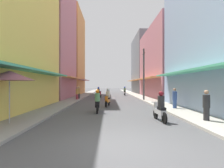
{
  "coord_description": "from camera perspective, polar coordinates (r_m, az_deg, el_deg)",
  "views": [
    {
      "loc": [
        -0.3,
        -5.41,
        1.91
      ],
      "look_at": [
        0.19,
        18.81,
        1.99
      ],
      "focal_mm": 27.5,
      "sensor_mm": 36.0,
      "label": 1
    }
  ],
  "objects": [
    {
      "name": "ground_plane",
      "position": [
        28.67,
        -0.56,
        -4.01
      ],
      "size": [
        119.67,
        119.67,
        0.0
      ],
      "primitive_type": "plane",
      "color": "#4C4C4F"
    },
    {
      "name": "sidewalk_left",
      "position": [
        28.99,
        -9.74,
        -3.84
      ],
      "size": [
        1.92,
        62.39,
        0.12
      ],
      "primitive_type": "cube",
      "color": "gray",
      "rests_on": "ground"
    },
    {
      "name": "sidewalk_right",
      "position": [
        29.08,
        8.58,
        -3.83
      ],
      "size": [
        1.92,
        62.39,
        0.12
      ],
      "primitive_type": "cube",
      "color": "#ADA89E",
      "rests_on": "ground"
    },
    {
      "name": "building_left_mid",
      "position": [
        25.88,
        -20.49,
        15.11
      ],
      "size": [
        7.05,
        9.31,
        17.48
      ],
      "color": "#B7727F",
      "rests_on": "ground"
    },
    {
      "name": "building_left_far",
      "position": [
        35.38,
        -14.88,
        9.83
      ],
      "size": [
        7.05,
        9.31,
        16.14
      ],
      "color": "#D88C4C",
      "rests_on": "ground"
    },
    {
      "name": "building_right_mid",
      "position": [
        26.98,
        18.15,
        6.67
      ],
      "size": [
        7.05,
        13.54,
        10.26
      ],
      "color": "#B7727F",
      "rests_on": "ground"
    },
    {
      "name": "building_right_far",
      "position": [
        39.59,
        11.85,
        6.19
      ],
      "size": [
        7.05,
        11.88,
        12.61
      ],
      "color": "slate",
      "rests_on": "ground"
    },
    {
      "name": "motorbike_orange",
      "position": [
        15.03,
        -1.45,
        -4.79
      ],
      "size": [
        0.61,
        1.79,
        1.58
      ],
      "color": "black",
      "rests_on": "ground"
    },
    {
      "name": "motorbike_maroon",
      "position": [
        24.64,
        -4.4,
        -2.99
      ],
      "size": [
        0.7,
        1.76,
        1.58
      ],
      "color": "black",
      "rests_on": "ground"
    },
    {
      "name": "motorbike_black",
      "position": [
        11.92,
        -4.84,
        -6.0
      ],
      "size": [
        0.55,
        1.81,
        1.58
      ],
      "color": "black",
      "rests_on": "ground"
    },
    {
      "name": "motorbike_white",
      "position": [
        30.26,
        4.23,
        -2.47
      ],
      "size": [
        0.55,
        1.81,
        1.58
      ],
      "color": "black",
      "rests_on": "ground"
    },
    {
      "name": "motorbike_silver",
      "position": [
        9.33,
        15.62,
        -7.61
      ],
      "size": [
        0.55,
        1.81,
        1.58
      ],
      "color": "black",
      "rests_on": "ground"
    },
    {
      "name": "pedestrian_foreground",
      "position": [
        22.33,
        -11.0,
        -2.59
      ],
      "size": [
        0.44,
        0.44,
        1.73
      ],
      "color": "#262628",
      "rests_on": "ground"
    },
    {
      "name": "pedestrian_midway",
      "position": [
        9.85,
        28.88,
        -6.52
      ],
      "size": [
        0.34,
        0.34,
        1.64
      ],
      "color": "#262628",
      "rests_on": "ground"
    },
    {
      "name": "pedestrian_far",
      "position": [
        21.13,
        -11.53,
        -3.17
      ],
      "size": [
        0.34,
        0.34,
        1.63
      ],
      "color": "#99333F",
      "rests_on": "ground"
    },
    {
      "name": "pedestrian_crossing",
      "position": [
        13.91,
        20.14,
        -4.68
      ],
      "size": [
        0.34,
        0.34,
        1.64
      ],
      "color": "#334C8C",
      "rests_on": "ground"
    },
    {
      "name": "vendor_umbrella",
      "position": [
        9.28,
        -30.91,
        2.43
      ],
      "size": [
        2.23,
        2.23,
        2.56
      ],
      "color": "#99999E",
      "rests_on": "ground"
    },
    {
      "name": "utility_pole",
      "position": [
        20.79,
        10.52,
        3.29
      ],
      "size": [
        0.2,
        1.2,
        6.19
      ],
      "color": "#4C4C4F",
      "rests_on": "ground"
    }
  ]
}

